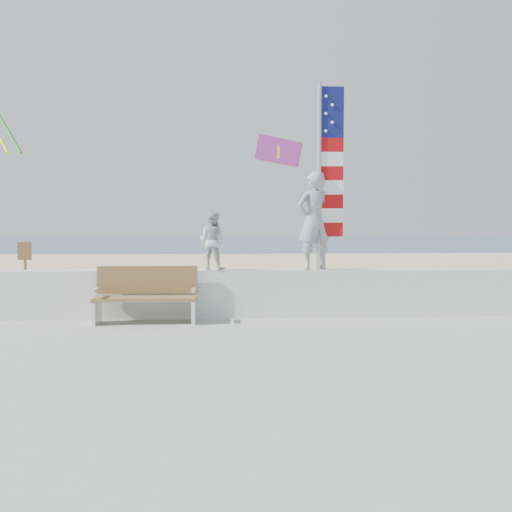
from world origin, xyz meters
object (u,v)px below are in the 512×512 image
object	(u,v)px
bench	(146,294)
flag	(326,168)
child	(212,241)
adult	(314,221)

from	to	relation	value
bench	flag	xyz separation A→B (m)	(3.30, 0.45, 2.30)
child	flag	distance (m)	2.53
child	flag	bearing A→B (deg)	-156.76
adult	flag	distance (m)	1.01
adult	child	bearing A→B (deg)	-18.19
flag	adult	bearing A→B (deg)	179.93
bench	flag	world-z (taller)	flag
adult	flag	bearing A→B (deg)	161.74
bench	child	bearing A→B (deg)	21.23
adult	child	world-z (taller)	adult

